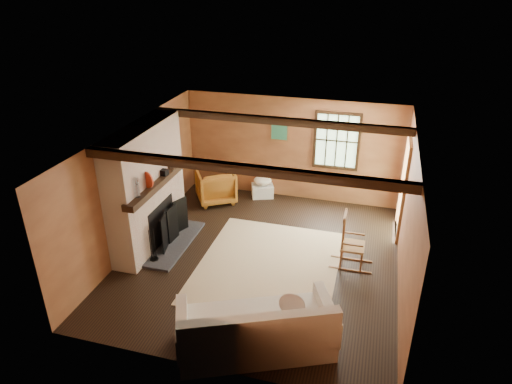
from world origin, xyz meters
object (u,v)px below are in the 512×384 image
(fireplace, at_px, (148,192))
(rocking_chair, at_px, (351,244))
(sofa, at_px, (257,332))
(armchair, at_px, (216,185))
(laundry_basket, at_px, (262,191))

(fireplace, relative_size, rocking_chair, 2.26)
(fireplace, xyz_separation_m, rocking_chair, (3.85, 0.24, -0.66))
(sofa, bearing_deg, armchair, 93.19)
(fireplace, bearing_deg, rocking_chair, 3.54)
(armchair, bearing_deg, rocking_chair, 119.28)
(rocking_chair, xyz_separation_m, laundry_basket, (-2.26, 2.31, -0.30))
(fireplace, distance_m, rocking_chair, 3.91)
(sofa, xyz_separation_m, laundry_basket, (-1.19, 4.77, -0.17))
(laundry_basket, bearing_deg, armchair, -152.57)
(sofa, distance_m, armchair, 4.79)
(fireplace, xyz_separation_m, sofa, (2.77, -2.22, -0.79))
(fireplace, height_order, armchair, fireplace)
(fireplace, distance_m, sofa, 3.64)
(laundry_basket, bearing_deg, sofa, -76.00)
(sofa, relative_size, armchair, 2.80)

